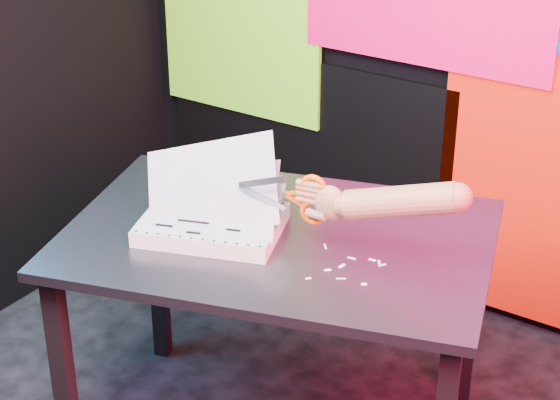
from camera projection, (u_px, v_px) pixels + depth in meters
The scene contains 7 objects.
room at pixel (239, 88), 1.95m from camera, with size 3.01×3.01×2.71m.
backdrop at pixel (506, 78), 3.18m from camera, with size 2.88×0.05×2.08m.
work_table at pixel (278, 262), 2.67m from camera, with size 1.37×1.10×0.75m.
printout_stack at pixel (212, 222), 2.63m from camera, with size 0.48×0.40×0.29m.
scissors at pixel (307, 199), 2.49m from camera, with size 0.26×0.05×0.15m.
hand_forearm at pixel (389, 201), 2.39m from camera, with size 0.46×0.13×0.17m.
paper_clippings at pixel (352, 266), 2.47m from camera, with size 0.20×0.19×0.00m.
Camera 1 is at (1.09, -1.49, 2.01)m, focal length 60.00 mm.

